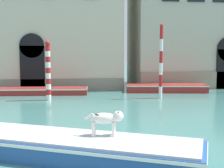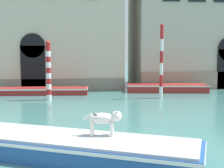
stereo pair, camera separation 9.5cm
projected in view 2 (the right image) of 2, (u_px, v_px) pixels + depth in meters
boat_foreground at (68, 146)px, 8.16m from camera, size 6.99×4.36×0.60m
dog_on_deck at (105, 119)px, 8.12m from camera, size 1.02×0.39×0.68m
boat_moored_near_palazzo at (44, 91)px, 19.95m from camera, size 5.71×1.66×0.43m
boat_moored_far at (167, 88)px, 21.14m from camera, size 5.53×2.26×0.52m
mooring_pole_0 at (161, 61)px, 18.14m from camera, size 0.20×0.20×4.34m
mooring_pole_1 at (48, 70)px, 17.51m from camera, size 0.29×0.29×3.34m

